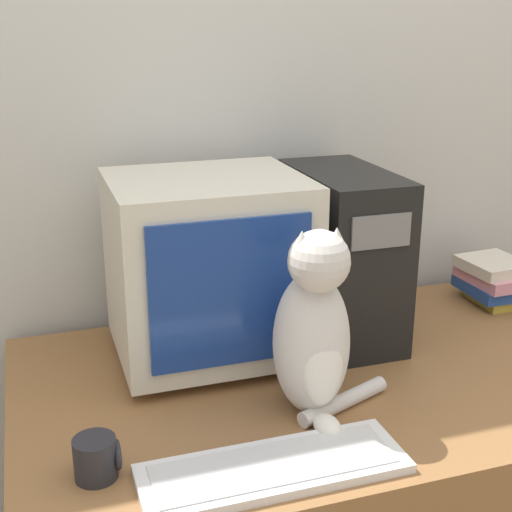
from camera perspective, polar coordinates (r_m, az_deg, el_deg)
wall_back at (r=1.97m, az=0.96°, el=10.38°), size 7.00×0.05×2.50m
desk at (r=1.90m, az=5.98°, el=-19.27°), size 1.47×0.85×0.75m
crt_monitor at (r=1.68m, az=-3.82°, el=-0.89°), size 0.44×0.39×0.44m
computer_tower at (r=1.81m, az=6.88°, el=0.11°), size 0.21×0.40×0.43m
keyboard at (r=1.35m, az=1.42°, el=-16.62°), size 0.49×0.16×0.02m
cat at (r=1.45m, az=4.67°, el=-6.19°), size 0.27×0.22×0.41m
book_stack at (r=2.16m, az=18.50°, el=-1.80°), size 0.18×0.20×0.13m
pen at (r=1.39m, az=-2.37°, el=-15.71°), size 0.13×0.06×0.01m
mug at (r=1.35m, az=-12.61°, el=-15.49°), size 0.08×0.08×0.08m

